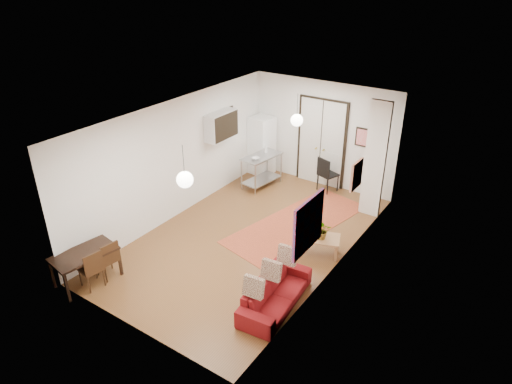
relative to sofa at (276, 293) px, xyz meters
The scene contains 27 objects.
floor 2.37m from the sofa, 135.85° to the left, with size 7.00×7.00×0.00m, color brown.
ceiling 3.54m from the sofa, 135.85° to the left, with size 4.20×7.00×0.02m, color white.
wall_back 5.54m from the sofa, 108.20° to the left, with size 4.20×0.02×2.90m, color white.
wall_front 2.78m from the sofa, 132.27° to the right, with size 4.20×0.02×2.90m, color white.
wall_left 4.30m from the sofa, 156.59° to the left, with size 0.02×7.00×2.90m, color white.
wall_right 2.07m from the sofa, 75.98° to the left, with size 0.02×7.00×2.90m, color white.
double_doors 5.45m from the sofa, 108.35° to the left, with size 1.44×0.06×2.50m, color silver.
stub_partition 4.36m from the sofa, 87.82° to the left, with size 0.50×0.10×2.90m, color white.
wall_cabinet 5.06m from the sofa, 138.98° to the left, with size 0.35×1.00×0.70m, color silver.
painting_popart 1.49m from the sofa, 45.44° to the left, with size 0.05×1.00×1.00m, color red.
painting_abstract 2.91m from the sofa, 81.04° to the left, with size 0.05×0.50×0.60m, color #EDDEC6.
poster_back 5.31m from the sofa, 96.03° to the left, with size 0.40×0.03×0.50m, color red.
print_left 5.50m from the sofa, 135.92° to the left, with size 0.03×0.44×0.54m, color #986A3F.
pendant_back 4.48m from the sofa, 114.90° to the left, with size 0.30×0.30×0.80m.
pendant_front 2.63m from the sofa, 168.00° to the right, with size 0.30×0.30×0.80m.
kilim_rug 2.99m from the sofa, 111.32° to the left, with size 1.45×3.86×0.01m, color #B94F2E.
sofa is the anchor object (origin of this frame).
coffee_table 1.91m from the sofa, 93.76° to the left, with size 1.06×0.82×0.42m.
potted_plant 1.94m from the sofa, 90.76° to the left, with size 0.32×0.37×0.41m, color #2D6632.
kitchen_counter 5.02m from the sofa, 126.15° to the left, with size 0.75×1.25×0.90m.
bowl 4.82m from the sofa, 128.28° to the left, with size 0.21×0.21×0.05m, color white.
soap_bottle 5.29m from the sofa, 124.98° to the left, with size 0.08×0.09×0.19m, color teal.
fridge 5.93m from the sofa, 125.68° to the left, with size 0.60×0.60×1.71m, color white.
dining_table 3.75m from the sofa, 156.96° to the right, with size 0.86×1.29×0.66m.
dining_chair_near 3.41m from the sofa, 162.32° to the right, with size 0.45×0.58×0.82m.
dining_chair_far 3.55m from the sofa, 156.21° to the right, with size 0.45×0.58×0.82m.
black_side_chair 5.06m from the sofa, 104.64° to the left, with size 0.57×0.59×0.98m.
Camera 1 is at (5.05, -7.29, 5.68)m, focal length 32.00 mm.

